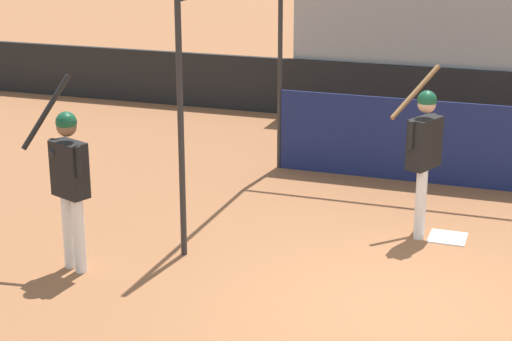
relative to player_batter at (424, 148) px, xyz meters
The scene contains 7 objects.
ground_plane 2.33m from the player_batter, 83.74° to the right, with size 60.00×60.00×0.00m, color #935B38.
outfield_wall 5.50m from the player_batter, 87.65° to the left, with size 24.00×0.12×1.07m.
bleacher_section 7.55m from the player_batter, 88.29° to the left, with size 7.05×4.00×3.15m.
batting_cage 1.53m from the player_batter, 109.95° to the left, with size 3.97×3.68×2.95m.
home_plate 1.15m from the player_batter, ahead, with size 0.44×0.44×0.02m.
player_batter is the anchor object (origin of this frame).
player_waiting 4.14m from the player_batter, 146.18° to the right, with size 0.81×0.55×2.14m.
Camera 1 is at (1.12, -7.86, 3.90)m, focal length 60.00 mm.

